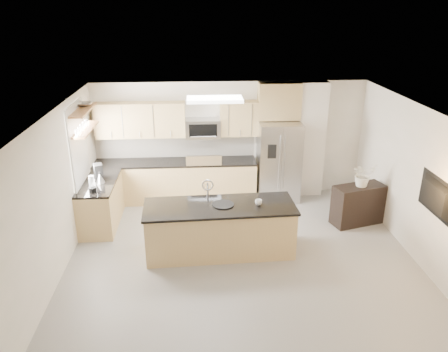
{
  "coord_description": "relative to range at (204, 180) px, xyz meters",
  "views": [
    {
      "loc": [
        -0.73,
        -6.17,
        4.18
      ],
      "look_at": [
        -0.25,
        1.3,
        1.19
      ],
      "focal_mm": 35.0,
      "sensor_mm": 36.0,
      "label": 1
    }
  ],
  "objects": [
    {
      "name": "platter",
      "position": [
        0.29,
        -2.27,
        0.45
      ],
      "size": [
        0.43,
        0.43,
        0.02
      ],
      "primitive_type": "cylinder",
      "rotation": [
        0.0,
        0.0,
        0.14
      ],
      "color": "black",
      "rests_on": "island"
    },
    {
      "name": "ceiling_fixture",
      "position": [
        0.2,
        -1.32,
        2.09
      ],
      "size": [
        1.0,
        0.5,
        0.06
      ],
      "primitive_type": "cube",
      "color": "white",
      "rests_on": "ceiling"
    },
    {
      "name": "shelf_lower",
      "position": [
        -2.25,
        -0.97,
        1.48
      ],
      "size": [
        0.3,
        1.2,
        0.04
      ],
      "primitive_type": "cube",
      "color": "#9A6B3D",
      "rests_on": "wall_left"
    },
    {
      "name": "wall_back",
      "position": [
        0.6,
        0.33,
        0.83
      ],
      "size": [
        6.0,
        0.02,
        2.6
      ],
      "primitive_type": "cube",
      "color": "white",
      "rests_on": "floor"
    },
    {
      "name": "shelf_upper",
      "position": [
        -2.25,
        -0.97,
        1.85
      ],
      "size": [
        0.3,
        1.2,
        0.04
      ],
      "primitive_type": "cube",
      "color": "#9A6B3D",
      "rests_on": "wall_left"
    },
    {
      "name": "wall_left",
      "position": [
        -2.4,
        -2.92,
        0.83
      ],
      "size": [
        0.02,
        6.5,
        2.6
      ],
      "primitive_type": "cube",
      "color": "white",
      "rests_on": "floor"
    },
    {
      "name": "flower_vase",
      "position": [
        3.09,
        -1.37,
        0.7
      ],
      "size": [
        0.76,
        0.69,
        0.73
      ],
      "primitive_type": "imported",
      "rotation": [
        0.0,
        0.0,
        0.2
      ],
      "color": "white",
      "rests_on": "credenza"
    },
    {
      "name": "ceiling",
      "position": [
        0.6,
        -2.92,
        2.13
      ],
      "size": [
        6.0,
        6.5,
        0.02
      ],
      "primitive_type": "cube",
      "color": "silver",
      "rests_on": "wall_back"
    },
    {
      "name": "window",
      "position": [
        -2.38,
        -1.07,
        1.18
      ],
      "size": [
        0.04,
        1.15,
        1.65
      ],
      "color": "white",
      "rests_on": "wall_left"
    },
    {
      "name": "cup",
      "position": [
        0.9,
        -2.3,
        0.48
      ],
      "size": [
        0.15,
        0.15,
        0.1
      ],
      "primitive_type": "imported",
      "rotation": [
        0.0,
        0.0,
        0.22
      ],
      "color": "white",
      "rests_on": "island"
    },
    {
      "name": "left_counter",
      "position": [
        -2.07,
        -1.07,
        -0.01
      ],
      "size": [
        0.66,
        1.5,
        0.92
      ],
      "color": "tan",
      "rests_on": "floor"
    },
    {
      "name": "upper_cabinets",
      "position": [
        -0.7,
        0.16,
        1.35
      ],
      "size": [
        3.5,
        0.33,
        0.75
      ],
      "color": "tan",
      "rests_on": "wall_back"
    },
    {
      "name": "range",
      "position": [
        0.0,
        0.0,
        0.0
      ],
      "size": [
        0.76,
        0.64,
        1.14
      ],
      "color": "black",
      "rests_on": "floor"
    },
    {
      "name": "partition_column",
      "position": [
        2.42,
        0.18,
        0.83
      ],
      "size": [
        0.6,
        0.3,
        2.6
      ],
      "primitive_type": "cube",
      "color": "white",
      "rests_on": "floor"
    },
    {
      "name": "island",
      "position": [
        0.23,
        -2.28,
        -0.02
      ],
      "size": [
        2.66,
        1.06,
        1.33
      ],
      "rotation": [
        0.0,
        0.0,
        0.04
      ],
      "color": "tan",
      "rests_on": "floor"
    },
    {
      "name": "wall_right",
      "position": [
        3.6,
        -2.92,
        0.83
      ],
      "size": [
        0.02,
        6.5,
        2.6
      ],
      "primitive_type": "cube",
      "color": "white",
      "rests_on": "floor"
    },
    {
      "name": "refrigerator",
      "position": [
        1.66,
        -0.05,
        0.42
      ],
      "size": [
        0.92,
        0.78,
        1.78
      ],
      "color": "#ABABAD",
      "rests_on": "floor"
    },
    {
      "name": "bowl",
      "position": [
        -2.25,
        -0.74,
        1.91
      ],
      "size": [
        0.44,
        0.44,
        0.09
      ],
      "primitive_type": "imported",
      "rotation": [
        0.0,
        0.0,
        -0.17
      ],
      "color": "#ABABAD",
      "rests_on": "shelf_upper"
    },
    {
      "name": "microwave",
      "position": [
        0.0,
        0.12,
        1.16
      ],
      "size": [
        0.76,
        0.4,
        0.4
      ],
      "color": "#ABABAD",
      "rests_on": "upper_cabinets"
    },
    {
      "name": "kettle",
      "position": [
        -2.02,
        -1.13,
        0.54
      ],
      "size": [
        0.18,
        0.18,
        0.22
      ],
      "color": "#ABABAD",
      "rests_on": "left_counter"
    },
    {
      "name": "coffee_maker",
      "position": [
        -2.09,
        -0.91,
        0.59
      ],
      "size": [
        0.22,
        0.24,
        0.3
      ],
      "color": "black",
      "rests_on": "left_counter"
    },
    {
      "name": "television",
      "position": [
        3.51,
        -3.12,
        0.88
      ],
      "size": [
        0.14,
        1.08,
        0.62
      ],
      "primitive_type": "imported",
      "rotation": [
        0.0,
        0.0,
        1.57
      ],
      "color": "black",
      "rests_on": "wall_right"
    },
    {
      "name": "blender",
      "position": [
        -2.08,
        -1.58,
        0.59
      ],
      "size": [
        0.14,
        0.14,
        0.33
      ],
      "color": "black",
      "rests_on": "left_counter"
    },
    {
      "name": "back_counter",
      "position": [
        -0.63,
        0.01,
        -0.0
      ],
      "size": [
        3.55,
        0.66,
        1.44
      ],
      "color": "tan",
      "rests_on": "floor"
    },
    {
      "name": "floor",
      "position": [
        0.6,
        -2.92,
        -0.47
      ],
      "size": [
        6.5,
        6.5,
        0.0
      ],
      "primitive_type": "plane",
      "color": "gray",
      "rests_on": "ground"
    },
    {
      "name": "credenza",
      "position": [
        3.06,
        -1.36,
        -0.07
      ],
      "size": [
        1.09,
        0.69,
        0.81
      ],
      "primitive_type": "cube",
      "rotation": [
        0.0,
        0.0,
        0.28
      ],
      "color": "black",
      "rests_on": "floor"
    }
  ]
}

